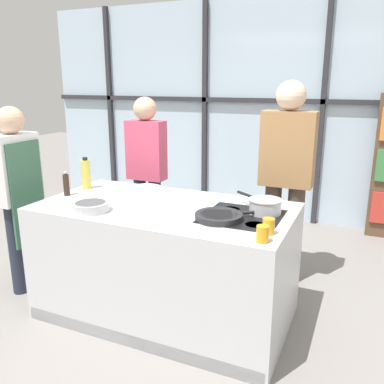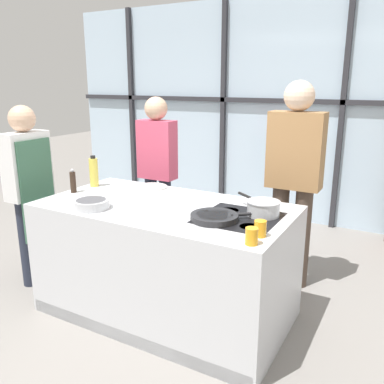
{
  "view_description": "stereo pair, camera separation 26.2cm",
  "coord_description": "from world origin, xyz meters",
  "px_view_note": "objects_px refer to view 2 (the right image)",
  "views": [
    {
      "loc": [
        1.35,
        -2.53,
        1.78
      ],
      "look_at": [
        0.18,
        0.1,
        0.99
      ],
      "focal_mm": 38.0,
      "sensor_mm": 36.0,
      "label": 1
    },
    {
      "loc": [
        1.58,
        -2.42,
        1.78
      ],
      "look_at": [
        0.18,
        0.1,
        0.99
      ],
      "focal_mm": 38.0,
      "sensor_mm": 36.0,
      "label": 2
    }
  ],
  "objects_px": {
    "juice_glass_near": "(252,236)",
    "mixing_bowl": "(91,204)",
    "spectator_far_left": "(157,166)",
    "pepper_grinder": "(73,182)",
    "spectator_center_left": "(294,173)",
    "oil_bottle": "(94,172)",
    "juice_glass_far": "(260,229)",
    "saucepan": "(263,208)",
    "chef": "(30,185)",
    "frying_pan": "(215,217)",
    "white_plate": "(151,187)"
  },
  "relations": [
    {
      "from": "frying_pan",
      "to": "pepper_grinder",
      "type": "bearing_deg",
      "value": 177.63
    },
    {
      "from": "spectator_far_left",
      "to": "juice_glass_near",
      "type": "bearing_deg",
      "value": 138.74
    },
    {
      "from": "chef",
      "to": "spectator_center_left",
      "type": "distance_m",
      "value": 2.28
    },
    {
      "from": "chef",
      "to": "juice_glass_far",
      "type": "xyz_separation_m",
      "value": [
        2.15,
        -0.13,
        0.03
      ]
    },
    {
      "from": "mixing_bowl",
      "to": "juice_glass_near",
      "type": "height_order",
      "value": "juice_glass_near"
    },
    {
      "from": "chef",
      "to": "mixing_bowl",
      "type": "height_order",
      "value": "chef"
    },
    {
      "from": "oil_bottle",
      "to": "juice_glass_near",
      "type": "distance_m",
      "value": 1.77
    },
    {
      "from": "spectator_far_left",
      "to": "frying_pan",
      "type": "relative_size",
      "value": 3.34
    },
    {
      "from": "spectator_center_left",
      "to": "juice_glass_far",
      "type": "bearing_deg",
      "value": 96.5
    },
    {
      "from": "juice_glass_far",
      "to": "juice_glass_near",
      "type": "bearing_deg",
      "value": -90.0
    },
    {
      "from": "mixing_bowl",
      "to": "juice_glass_near",
      "type": "relative_size",
      "value": 2.68
    },
    {
      "from": "spectator_far_left",
      "to": "white_plate",
      "type": "distance_m",
      "value": 0.67
    },
    {
      "from": "chef",
      "to": "frying_pan",
      "type": "bearing_deg",
      "value": 90.07
    },
    {
      "from": "oil_bottle",
      "to": "pepper_grinder",
      "type": "bearing_deg",
      "value": -92.39
    },
    {
      "from": "white_plate",
      "to": "pepper_grinder",
      "type": "relative_size",
      "value": 1.37
    },
    {
      "from": "frying_pan",
      "to": "mixing_bowl",
      "type": "height_order",
      "value": "mixing_bowl"
    },
    {
      "from": "oil_bottle",
      "to": "juice_glass_far",
      "type": "xyz_separation_m",
      "value": [
        1.68,
        -0.43,
        -0.08
      ]
    },
    {
      "from": "spectator_far_left",
      "to": "mixing_bowl",
      "type": "relative_size",
      "value": 6.26
    },
    {
      "from": "spectator_far_left",
      "to": "mixing_bowl",
      "type": "xyz_separation_m",
      "value": [
        0.29,
        -1.28,
        -0.02
      ]
    },
    {
      "from": "saucepan",
      "to": "white_plate",
      "type": "xyz_separation_m",
      "value": [
        -1.09,
        0.24,
        -0.05
      ]
    },
    {
      "from": "spectator_far_left",
      "to": "pepper_grinder",
      "type": "height_order",
      "value": "spectator_far_left"
    },
    {
      "from": "white_plate",
      "to": "juice_glass_near",
      "type": "bearing_deg",
      "value": -32.3
    },
    {
      "from": "saucepan",
      "to": "spectator_center_left",
      "type": "bearing_deg",
      "value": 91.39
    },
    {
      "from": "spectator_far_left",
      "to": "juice_glass_far",
      "type": "xyz_separation_m",
      "value": [
        1.54,
        -1.21,
        -0.01
      ]
    },
    {
      "from": "juice_glass_near",
      "to": "mixing_bowl",
      "type": "bearing_deg",
      "value": 176.85
    },
    {
      "from": "frying_pan",
      "to": "juice_glass_near",
      "type": "distance_m",
      "value": 0.45
    },
    {
      "from": "juice_glass_near",
      "to": "white_plate",
      "type": "bearing_deg",
      "value": 147.7
    },
    {
      "from": "spectator_center_left",
      "to": "pepper_grinder",
      "type": "height_order",
      "value": "spectator_center_left"
    },
    {
      "from": "saucepan",
      "to": "pepper_grinder",
      "type": "xyz_separation_m",
      "value": [
        -1.57,
        -0.19,
        0.04
      ]
    },
    {
      "from": "chef",
      "to": "spectator_center_left",
      "type": "relative_size",
      "value": 0.89
    },
    {
      "from": "spectator_far_left",
      "to": "white_plate",
      "type": "relative_size",
      "value": 5.98
    },
    {
      "from": "saucepan",
      "to": "juice_glass_far",
      "type": "distance_m",
      "value": 0.4
    },
    {
      "from": "saucepan",
      "to": "white_plate",
      "type": "bearing_deg",
      "value": 167.44
    },
    {
      "from": "spectator_far_left",
      "to": "pepper_grinder",
      "type": "relative_size",
      "value": 8.18
    },
    {
      "from": "spectator_far_left",
      "to": "frying_pan",
      "type": "height_order",
      "value": "spectator_far_left"
    },
    {
      "from": "white_plate",
      "to": "saucepan",
      "type": "bearing_deg",
      "value": -12.56
    },
    {
      "from": "chef",
      "to": "oil_bottle",
      "type": "bearing_deg",
      "value": 122.16
    },
    {
      "from": "spectator_center_left",
      "to": "oil_bottle",
      "type": "xyz_separation_m",
      "value": [
        -1.54,
        -0.78,
        -0.0
      ]
    },
    {
      "from": "frying_pan",
      "to": "pepper_grinder",
      "type": "distance_m",
      "value": 1.33
    },
    {
      "from": "oil_bottle",
      "to": "juice_glass_near",
      "type": "relative_size",
      "value": 2.78
    },
    {
      "from": "chef",
      "to": "spectator_center_left",
      "type": "bearing_deg",
      "value": 118.17
    },
    {
      "from": "frying_pan",
      "to": "oil_bottle",
      "type": "height_order",
      "value": "oil_bottle"
    },
    {
      "from": "spectator_far_left",
      "to": "oil_bottle",
      "type": "xyz_separation_m",
      "value": [
        -0.14,
        -0.78,
        0.07
      ]
    },
    {
      "from": "spectator_center_left",
      "to": "pepper_grinder",
      "type": "bearing_deg",
      "value": 33.36
    },
    {
      "from": "oil_bottle",
      "to": "mixing_bowl",
      "type": "bearing_deg",
      "value": -49.72
    },
    {
      "from": "spectator_center_left",
      "to": "pepper_grinder",
      "type": "xyz_separation_m",
      "value": [
        -1.55,
        -1.02,
        -0.04
      ]
    },
    {
      "from": "juice_glass_far",
      "to": "frying_pan",
      "type": "bearing_deg",
      "value": 159.36
    },
    {
      "from": "frying_pan",
      "to": "white_plate",
      "type": "height_order",
      "value": "frying_pan"
    },
    {
      "from": "spectator_far_left",
      "to": "mixing_bowl",
      "type": "bearing_deg",
      "value": 102.61
    },
    {
      "from": "spectator_center_left",
      "to": "oil_bottle",
      "type": "relative_size",
      "value": 6.59
    }
  ]
}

